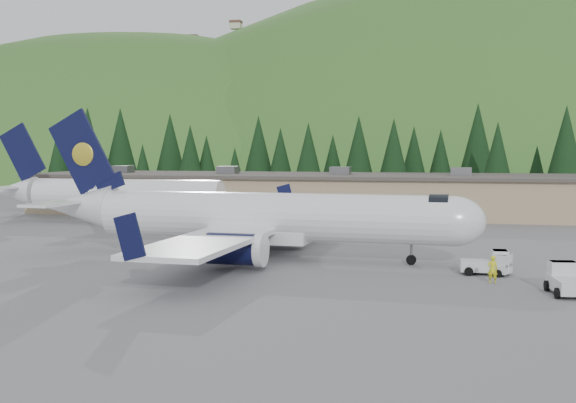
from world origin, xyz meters
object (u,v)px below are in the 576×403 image
(baggage_tug_a, at_px, (488,263))
(baggage_tug_b, at_px, (493,265))
(ramp_worker, at_px, (493,269))
(airliner, at_px, (259,218))
(terminal_building, at_px, (302,193))
(baggage_tug_c, at_px, (566,280))
(second_airliner, at_px, (103,194))

(baggage_tug_a, relative_size, baggage_tug_b, 1.04)
(baggage_tug_b, xyz_separation_m, ramp_worker, (-0.23, -3.13, 0.23))
(airliner, xyz_separation_m, baggage_tug_a, (16.95, -3.55, -2.39))
(baggage_tug_a, bearing_deg, terminal_building, 114.70)
(baggage_tug_b, height_order, baggage_tug_c, baggage_tug_c)
(baggage_tug_b, bearing_deg, terminal_building, 142.41)
(baggage_tug_a, distance_m, baggage_tug_c, 7.10)
(ramp_worker, bearing_deg, airliner, -23.52)
(baggage_tug_b, relative_size, baggage_tug_c, 0.86)
(terminal_building, relative_size, ramp_worker, 40.16)
(second_airliner, relative_size, baggage_tug_c, 7.73)
(airliner, relative_size, terminal_building, 0.50)
(airliner, distance_m, baggage_tug_b, 17.80)
(airliner, bearing_deg, baggage_tug_c, -20.87)
(baggage_tug_c, xyz_separation_m, ramp_worker, (-4.02, 2.57, 0.08))
(airliner, bearing_deg, terminal_building, 99.12)
(airliner, xyz_separation_m, baggage_tug_c, (21.03, -9.37, -2.33))
(baggage_tug_c, bearing_deg, second_airliner, 48.04)
(airliner, bearing_deg, second_airliner, 140.57)
(terminal_building, height_order, ramp_worker, terminal_building)
(airliner, height_order, baggage_tug_c, airliner)
(terminal_building, bearing_deg, baggage_tug_c, -62.14)
(baggage_tug_a, height_order, baggage_tug_b, baggage_tug_a)
(second_airliner, bearing_deg, baggage_tug_a, -31.97)
(baggage_tug_b, bearing_deg, airliner, -166.61)
(second_airliner, bearing_deg, terminal_building, 38.78)
(baggage_tug_a, relative_size, ramp_worker, 1.80)
(baggage_tug_c, bearing_deg, baggage_tug_b, 26.53)
(terminal_building, bearing_deg, baggage_tug_b, -62.99)
(baggage_tug_a, bearing_deg, baggage_tug_c, -57.07)
(baggage_tug_a, distance_m, terminal_building, 46.51)
(airliner, xyz_separation_m, terminal_building, (-3.98, 37.94, -0.51))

